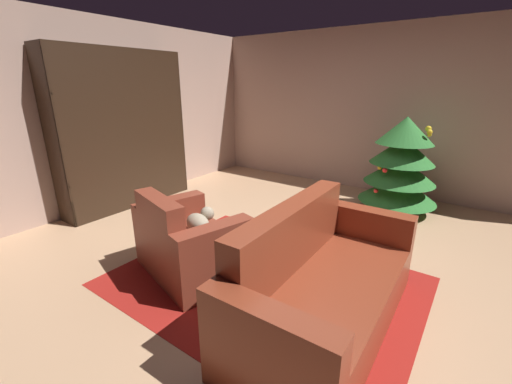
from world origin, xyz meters
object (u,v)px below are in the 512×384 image
(armchair_red, at_px, (189,244))
(book_stack_on_table, at_px, (282,231))
(bottle_on_table, at_px, (295,236))
(decorated_tree, at_px, (401,165))
(coffee_table, at_px, (278,245))
(bookshelf_unit, at_px, (131,132))
(couch_red, at_px, (321,287))

(armchair_red, relative_size, book_stack_on_table, 5.34)
(armchair_red, height_order, book_stack_on_table, armchair_red)
(bottle_on_table, xyz_separation_m, decorated_tree, (0.24, 2.44, 0.13))
(armchair_red, height_order, bottle_on_table, armchair_red)
(coffee_table, distance_m, bottle_on_table, 0.22)
(decorated_tree, bearing_deg, coffee_table, -99.56)
(armchair_red, relative_size, bottle_on_table, 5.10)
(bookshelf_unit, bearing_deg, decorated_tree, 29.37)
(bookshelf_unit, xyz_separation_m, decorated_tree, (3.23, 1.82, -0.39))
(couch_red, height_order, decorated_tree, decorated_tree)
(bottle_on_table, bearing_deg, couch_red, -32.55)
(couch_red, bearing_deg, armchair_red, -176.49)
(couch_red, distance_m, decorated_tree, 2.68)
(bottle_on_table, bearing_deg, decorated_tree, 84.37)
(bookshelf_unit, xyz_separation_m, book_stack_on_table, (2.82, -0.56, -0.54))
(couch_red, bearing_deg, book_stack_on_table, 151.11)
(coffee_table, height_order, bottle_on_table, bottle_on_table)
(coffee_table, distance_m, decorated_tree, 2.47)
(bookshelf_unit, relative_size, bottle_on_table, 9.44)
(bookshelf_unit, relative_size, decorated_tree, 1.65)
(armchair_red, bearing_deg, bottle_on_table, 17.26)
(coffee_table, height_order, decorated_tree, decorated_tree)
(bookshelf_unit, height_order, decorated_tree, bookshelf_unit)
(bookshelf_unit, distance_m, armchair_red, 2.36)
(bookshelf_unit, bearing_deg, book_stack_on_table, -11.21)
(coffee_table, relative_size, decorated_tree, 0.48)
(couch_red, relative_size, book_stack_on_table, 8.28)
(armchair_red, distance_m, decorated_tree, 3.00)
(armchair_red, xyz_separation_m, book_stack_on_table, (0.78, 0.36, 0.21))
(armchair_red, relative_size, coffee_table, 1.87)
(book_stack_on_table, height_order, bottle_on_table, bottle_on_table)
(coffee_table, bearing_deg, bottle_on_table, -4.56)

